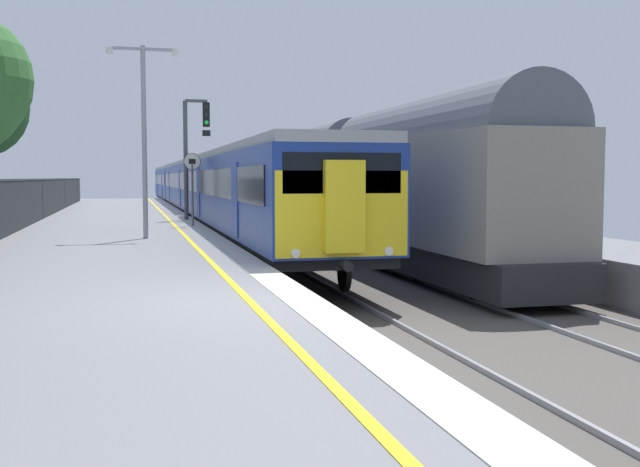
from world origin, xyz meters
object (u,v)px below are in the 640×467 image
Objects in this scene: speed_limit_sign at (192,180)px; platform_lamp_mid at (144,125)px; commuter_train_at_platform at (198,185)px; signal_gantry at (192,145)px; freight_train_adjacent_track at (286,179)px.

speed_limit_sign is 0.48× the size of platform_lamp_mid.
platform_lamp_mid is (-1.75, -5.10, 1.56)m from speed_limit_sign.
signal_gantry is at bearing -95.80° from commuter_train_at_platform.
commuter_train_at_platform is 14.66m from signal_gantry.
platform_lamp_mid is at bearing -108.88° from speed_limit_sign.
freight_train_adjacent_track is at bearing 66.26° from platform_lamp_mid.
signal_gantry is at bearing 77.40° from platform_lamp_mid.
commuter_train_at_platform is 18.96m from speed_limit_sign.
speed_limit_sign is at bearing 71.12° from platform_lamp_mid.
platform_lamp_mid is (-7.60, -17.27, 1.55)m from freight_train_adjacent_track.
commuter_train_at_platform is at bearing 84.20° from signal_gantry.
signal_gantry is (-1.47, -14.48, 1.80)m from commuter_train_at_platform.
freight_train_adjacent_track is (4.00, -6.70, 0.40)m from commuter_train_at_platform.
signal_gantry is 9.72m from platform_lamp_mid.
freight_train_adjacent_track is 10.72× the size of signal_gantry.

